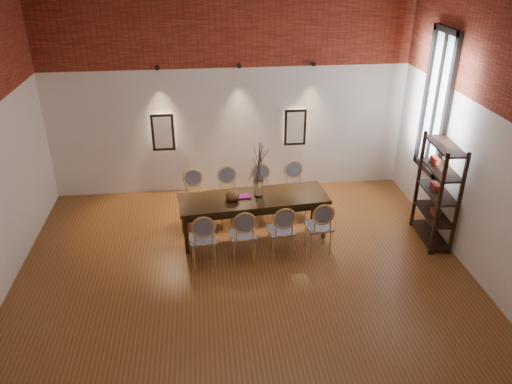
{
  "coord_description": "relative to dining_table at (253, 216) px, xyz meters",
  "views": [
    {
      "loc": [
        -0.52,
        -5.85,
        4.63
      ],
      "look_at": [
        0.26,
        1.18,
        1.05
      ],
      "focal_mm": 35.0,
      "sensor_mm": 36.0,
      "label": 1
    }
  ],
  "objects": [
    {
      "name": "brick_band_back",
      "position": [
        -0.26,
        1.9,
        2.88
      ],
      "size": [
        7.0,
        0.02,
        1.5
      ],
      "primitive_type": "cube",
      "color": "maroon",
      "rests_on": "ground"
    },
    {
      "name": "window_frame",
      "position": [
        3.18,
        0.42,
        1.77
      ],
      "size": [
        0.08,
        0.9,
        2.5
      ],
      "primitive_type": "cube",
      "color": "black",
      "rests_on": "wall_right"
    },
    {
      "name": "dining_table",
      "position": [
        0.0,
        0.0,
        0.0
      ],
      "size": [
        2.58,
        1.04,
        0.75
      ],
      "primitive_type": "cube",
      "rotation": [
        0.0,
        0.0,
        0.09
      ],
      "color": "#311E0B",
      "rests_on": "floor"
    },
    {
      "name": "niche_right",
      "position": [
        1.04,
        1.87,
        0.93
      ],
      "size": [
        0.36,
        0.06,
        0.66
      ],
      "primitive_type": "cube",
      "color": "#FFEAC6",
      "rests_on": "wall_back"
    },
    {
      "name": "chair_far_a",
      "position": [
        -1.0,
        0.6,
        0.09
      ],
      "size": [
        0.48,
        0.48,
        0.94
      ],
      "primitive_type": null,
      "rotation": [
        0.0,
        0.0,
        3.23
      ],
      "color": "tan",
      "rests_on": "floor"
    },
    {
      "name": "chair_far_d",
      "position": [
        0.88,
        0.77,
        0.09
      ],
      "size": [
        0.48,
        0.48,
        0.94
      ],
      "primitive_type": null,
      "rotation": [
        0.0,
        0.0,
        3.23
      ],
      "color": "tan",
      "rests_on": "floor"
    },
    {
      "name": "wall_back",
      "position": [
        -0.26,
        1.97,
        1.62
      ],
      "size": [
        7.0,
        0.1,
        4.0
      ],
      "primitive_type": "cube",
      "color": "silver",
      "rests_on": "ground"
    },
    {
      "name": "chair_near_c",
      "position": [
        0.38,
        -0.65,
        0.09
      ],
      "size": [
        0.48,
        0.48,
        0.94
      ],
      "primitive_type": null,
      "rotation": [
        0.0,
        0.0,
        0.09
      ],
      "color": "tan",
      "rests_on": "floor"
    },
    {
      "name": "wall_right",
      "position": [
        3.29,
        -1.58,
        1.62
      ],
      "size": [
        0.1,
        7.0,
        4.0
      ],
      "primitive_type": "cube",
      "color": "silver",
      "rests_on": "ground"
    },
    {
      "name": "window_glass",
      "position": [
        3.2,
        0.42,
        1.77
      ],
      "size": [
        0.02,
        0.78,
        2.38
      ],
      "primitive_type": "cube",
      "color": "silver",
      "rests_on": "wall_right"
    },
    {
      "name": "vase",
      "position": [
        0.09,
        0.01,
        0.53
      ],
      "size": [
        0.14,
        0.14,
        0.3
      ],
      "primitive_type": "cylinder",
      "color": "silver",
      "rests_on": "dining_table"
    },
    {
      "name": "spot_fixture_right",
      "position": [
        1.34,
        1.84,
        2.17
      ],
      "size": [
        0.08,
        0.1,
        0.08
      ],
      "primitive_type": "cylinder",
      "rotation": [
        1.57,
        0.0,
        0.0
      ],
      "color": "black",
      "rests_on": "wall_back"
    },
    {
      "name": "ceiling",
      "position": [
        -0.26,
        -1.58,
        3.63
      ],
      "size": [
        7.0,
        7.0,
        0.02
      ],
      "primitive_type": "cube",
      "color": "silver",
      "rests_on": "ground"
    },
    {
      "name": "chair_near_b",
      "position": [
        -0.25,
        -0.71,
        0.09
      ],
      "size": [
        0.48,
        0.48,
        0.94
      ],
      "primitive_type": null,
      "rotation": [
        0.0,
        0.0,
        0.09
      ],
      "color": "tan",
      "rests_on": "floor"
    },
    {
      "name": "chair_far_b",
      "position": [
        -0.38,
        0.65,
        0.09
      ],
      "size": [
        0.48,
        0.48,
        0.94
      ],
      "primitive_type": null,
      "rotation": [
        0.0,
        0.0,
        3.23
      ],
      "color": "tan",
      "rests_on": "floor"
    },
    {
      "name": "book",
      "position": [
        -0.18,
        0.01,
        0.39
      ],
      "size": [
        0.28,
        0.2,
        0.03
      ],
      "primitive_type": "cube",
      "rotation": [
        0.0,
        0.0,
        0.09
      ],
      "color": "#890F75",
      "rests_on": "dining_table"
    },
    {
      "name": "bowl",
      "position": [
        -0.36,
        -0.08,
        0.46
      ],
      "size": [
        0.24,
        0.24,
        0.18
      ],
      "primitive_type": "ellipsoid",
      "color": "#5C3617",
      "rests_on": "dining_table"
    },
    {
      "name": "spot_fixture_left",
      "position": [
        -1.56,
        1.84,
        2.17
      ],
      "size": [
        0.08,
        0.1,
        0.08
      ],
      "primitive_type": "cylinder",
      "rotation": [
        1.57,
        0.0,
        0.0
      ],
      "color": "black",
      "rests_on": "wall_back"
    },
    {
      "name": "dried_branches",
      "position": [
        0.09,
        0.01,
        0.98
      ],
      "size": [
        0.5,
        0.5,
        0.7
      ],
      "primitive_type": null,
      "color": "#503B2E",
      "rests_on": "vase"
    },
    {
      "name": "niche_left",
      "position": [
        -1.56,
        1.87,
        0.93
      ],
      "size": [
        0.36,
        0.06,
        0.66
      ],
      "primitive_type": "cube",
      "color": "#FFEAC6",
      "rests_on": "wall_back"
    },
    {
      "name": "window_mullion",
      "position": [
        3.18,
        0.42,
        1.77
      ],
      "size": [
        0.06,
        0.06,
        2.4
      ],
      "primitive_type": "cube",
      "color": "black",
      "rests_on": "wall_right"
    },
    {
      "name": "chair_far_c",
      "position": [
        0.25,
        0.71,
        0.09
      ],
      "size": [
        0.48,
        0.48,
        0.94
      ],
      "primitive_type": null,
      "rotation": [
        0.0,
        0.0,
        3.23
      ],
      "color": "tan",
      "rests_on": "floor"
    },
    {
      "name": "brick_band_front",
      "position": [
        -0.26,
        -5.06,
        2.88
      ],
      "size": [
        7.0,
        0.02,
        1.5
      ],
      "primitive_type": "cube",
      "color": "maroon",
      "rests_on": "ground"
    },
    {
      "name": "chair_near_a",
      "position": [
        -0.88,
        -0.77,
        0.09
      ],
      "size": [
        0.48,
        0.48,
        0.94
      ],
      "primitive_type": null,
      "rotation": [
        0.0,
        0.0,
        0.09
      ],
      "color": "tan",
      "rests_on": "floor"
    },
    {
      "name": "chair_near_d",
      "position": [
        1.0,
        -0.6,
        0.09
      ],
      "size": [
        0.48,
        0.48,
        0.94
      ],
      "primitive_type": null,
      "rotation": [
        0.0,
        0.0,
        0.09
      ],
      "color": "tan",
      "rests_on": "floor"
    },
    {
      "name": "floor",
      "position": [
        -0.26,
        -1.58,
        -0.39
      ],
      "size": [
        7.0,
        7.0,
        0.02
      ],
      "primitive_type": "cube",
      "color": "brown",
      "rests_on": "ground"
    },
    {
      "name": "spot_fixture_mid",
      "position": [
        -0.06,
        1.84,
        2.17
      ],
      "size": [
        0.08,
        0.1,
        0.08
      ],
      "primitive_type": "cylinder",
      "rotation": [
        1.57,
        0.0,
        0.0
      ],
      "color": "black",
      "rests_on": "wall_back"
    },
    {
      "name": "shelving_rack",
      "position": [
        3.02,
        -0.45,
        0.53
      ],
      "size": [
        0.44,
        1.02,
        1.8
      ],
      "primitive_type": null,
      "rotation": [
        0.0,
        0.0,
        -0.06
      ],
      "color": "black",
      "rests_on": "floor"
    }
  ]
}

